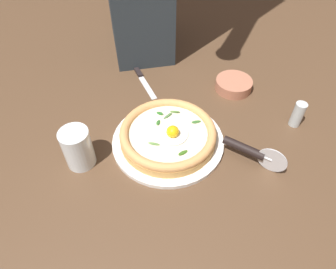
# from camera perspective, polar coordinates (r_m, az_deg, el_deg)

# --- Properties ---
(ground_plane) EXTENTS (2.40, 2.40, 0.03)m
(ground_plane) POSITION_cam_1_polar(r_m,az_deg,el_deg) (0.85, 1.49, -1.77)
(ground_plane) COLOR brown
(ground_plane) RESTS_ON ground
(pizza_plate) EXTENTS (0.30, 0.30, 0.01)m
(pizza_plate) POSITION_cam_1_polar(r_m,az_deg,el_deg) (0.83, 0.00, -1.22)
(pizza_plate) COLOR white
(pizza_plate) RESTS_ON ground
(pizza) EXTENTS (0.26, 0.26, 0.06)m
(pizza) POSITION_cam_1_polar(r_m,az_deg,el_deg) (0.81, 0.02, 0.05)
(pizza) COLOR #DDA657
(pizza) RESTS_ON pizza_plate
(side_bowl) EXTENTS (0.12, 0.12, 0.03)m
(side_bowl) POSITION_cam_1_polar(r_m,az_deg,el_deg) (1.02, 12.23, 9.15)
(side_bowl) COLOR #B87256
(side_bowl) RESTS_ON ground
(pizza_cutter) EXTENTS (0.09, 0.15, 0.07)m
(pizza_cutter) POSITION_cam_1_polar(r_m,az_deg,el_deg) (0.79, 15.27, -3.00)
(pizza_cutter) COLOR silver
(pizza_cutter) RESTS_ON ground
(table_knife) EXTENTS (0.18, 0.11, 0.01)m
(table_knife) POSITION_cam_1_polar(r_m,az_deg,el_deg) (1.06, -5.24, 11.01)
(table_knife) COLOR silver
(table_knife) RESTS_ON ground
(drinking_glass) EXTENTS (0.07, 0.07, 0.11)m
(drinking_glass) POSITION_cam_1_polar(r_m,az_deg,el_deg) (0.79, -16.48, -2.84)
(drinking_glass) COLOR silver
(drinking_glass) RESTS_ON ground
(pepper_shaker) EXTENTS (0.03, 0.03, 0.08)m
(pepper_shaker) POSITION_cam_1_polar(r_m,az_deg,el_deg) (0.93, 23.20, 3.50)
(pepper_shaker) COLOR silver
(pepper_shaker) RESTS_ON ground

